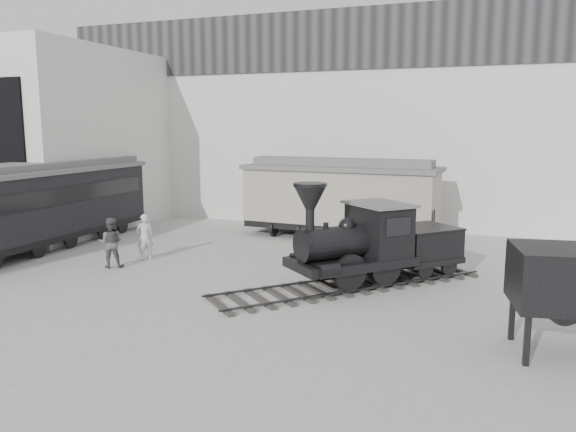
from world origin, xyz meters
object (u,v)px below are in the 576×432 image
at_px(locomotive, 370,247).
at_px(coal_hopper, 566,286).
at_px(passenger_coach, 41,205).
at_px(visitor_b, 111,243).
at_px(visitor_a, 145,237).
at_px(boxcar, 340,196).

distance_m(locomotive, coal_hopper, 6.87).
height_order(locomotive, coal_hopper, locomotive).
distance_m(passenger_coach, visitor_b, 5.16).
height_order(passenger_coach, visitor_a, passenger_coach).
relative_size(passenger_coach, visitor_b, 6.89).
relative_size(locomotive, coal_hopper, 3.26).
xyz_separation_m(locomotive, visitor_a, (-8.94, 0.36, -0.33)).
distance_m(passenger_coach, coal_hopper, 20.23).
distance_m(visitor_a, coal_hopper, 15.03).
bearing_deg(visitor_a, passenger_coach, -48.67).
bearing_deg(coal_hopper, passenger_coach, 156.23).
xyz_separation_m(locomotive, boxcar, (-2.92, 7.32, 0.71)).
relative_size(locomotive, boxcar, 0.90).
xyz_separation_m(visitor_a, visitor_b, (-0.55, -1.37, 0.01)).
distance_m(locomotive, boxcar, 7.91).
distance_m(boxcar, visitor_a, 9.26).
height_order(passenger_coach, coal_hopper, passenger_coach).
distance_m(locomotive, visitor_a, 8.95).
relative_size(visitor_a, visitor_b, 0.99).
bearing_deg(locomotive, visitor_a, -138.76).
relative_size(visitor_a, coal_hopper, 0.72).
height_order(boxcar, coal_hopper, boxcar).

